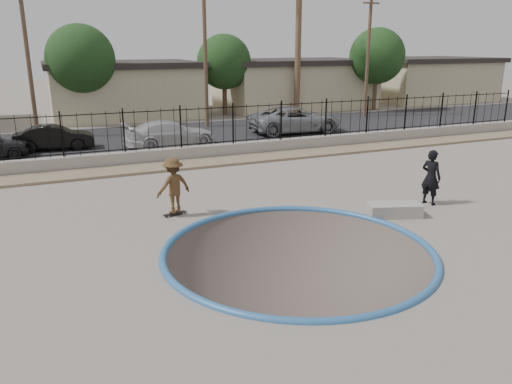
{
  "coord_description": "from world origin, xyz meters",
  "views": [
    {
      "loc": [
        -5.64,
        -11.43,
        5.09
      ],
      "look_at": [
        0.11,
        2.0,
        0.75
      ],
      "focal_mm": 35.0,
      "sensor_mm": 36.0,
      "label": 1
    }
  ],
  "objects_px": {
    "skater": "(174,189)",
    "car_d": "(295,120)",
    "skateboard": "(175,214)",
    "car_c": "(170,134)",
    "videographer": "(431,177)",
    "concrete_ledge": "(394,210)",
    "car_b": "(54,137)"
  },
  "relations": [
    {
      "from": "car_c",
      "to": "car_d",
      "type": "xyz_separation_m",
      "value": [
        7.87,
        1.37,
        0.09
      ]
    },
    {
      "from": "videographer",
      "to": "concrete_ledge",
      "type": "bearing_deg",
      "value": 87.53
    },
    {
      "from": "videographer",
      "to": "car_b",
      "type": "distance_m",
      "value": 17.98
    },
    {
      "from": "skateboard",
      "to": "car_d",
      "type": "bearing_deg",
      "value": 33.62
    },
    {
      "from": "skateboard",
      "to": "car_c",
      "type": "xyz_separation_m",
      "value": [
        2.44,
        10.4,
        0.66
      ]
    },
    {
      "from": "car_b",
      "to": "concrete_ledge",
      "type": "bearing_deg",
      "value": -144.08
    },
    {
      "from": "car_b",
      "to": "skateboard",
      "type": "bearing_deg",
      "value": -161.99
    },
    {
      "from": "skater",
      "to": "skateboard",
      "type": "height_order",
      "value": "skater"
    },
    {
      "from": "skater",
      "to": "videographer",
      "type": "bearing_deg",
      "value": 149.47
    },
    {
      "from": "concrete_ledge",
      "to": "car_c",
      "type": "relative_size",
      "value": 0.34
    },
    {
      "from": "skateboard",
      "to": "videographer",
      "type": "bearing_deg",
      "value": -30.4
    },
    {
      "from": "car_c",
      "to": "car_d",
      "type": "height_order",
      "value": "car_d"
    },
    {
      "from": "skateboard",
      "to": "car_c",
      "type": "distance_m",
      "value": 10.7
    },
    {
      "from": "skater",
      "to": "car_c",
      "type": "height_order",
      "value": "skater"
    },
    {
      "from": "car_b",
      "to": "skater",
      "type": "bearing_deg",
      "value": -161.99
    },
    {
      "from": "videographer",
      "to": "concrete_ledge",
      "type": "xyz_separation_m",
      "value": [
        -1.84,
        -0.55,
        -0.71
      ]
    },
    {
      "from": "videographer",
      "to": "skater",
      "type": "bearing_deg",
      "value": 55.66
    },
    {
      "from": "skater",
      "to": "skateboard",
      "type": "xyz_separation_m",
      "value": [
        -0.0,
        0.0,
        -0.81
      ]
    },
    {
      "from": "car_d",
      "to": "car_b",
      "type": "bearing_deg",
      "value": 90.48
    },
    {
      "from": "skater",
      "to": "car_d",
      "type": "relative_size",
      "value": 0.31
    },
    {
      "from": "skater",
      "to": "car_c",
      "type": "xyz_separation_m",
      "value": [
        2.44,
        10.4,
        -0.15
      ]
    },
    {
      "from": "car_d",
      "to": "concrete_ledge",
      "type": "bearing_deg",
      "value": 165.63
    },
    {
      "from": "videographer",
      "to": "concrete_ledge",
      "type": "relative_size",
      "value": 1.14
    },
    {
      "from": "skateboard",
      "to": "concrete_ledge",
      "type": "height_order",
      "value": "concrete_ledge"
    },
    {
      "from": "videographer",
      "to": "car_b",
      "type": "height_order",
      "value": "videographer"
    },
    {
      "from": "videographer",
      "to": "car_b",
      "type": "relative_size",
      "value": 0.49
    },
    {
      "from": "concrete_ledge",
      "to": "car_c",
      "type": "height_order",
      "value": "car_c"
    },
    {
      "from": "skater",
      "to": "videographer",
      "type": "relative_size",
      "value": 0.94
    },
    {
      "from": "videographer",
      "to": "concrete_ledge",
      "type": "height_order",
      "value": "videographer"
    },
    {
      "from": "skateboard",
      "to": "concrete_ledge",
      "type": "distance_m",
      "value": 6.78
    },
    {
      "from": "skater",
      "to": "car_d",
      "type": "bearing_deg",
      "value": -146.51
    },
    {
      "from": "videographer",
      "to": "car_c",
      "type": "bearing_deg",
      "value": 4.85
    }
  ]
}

